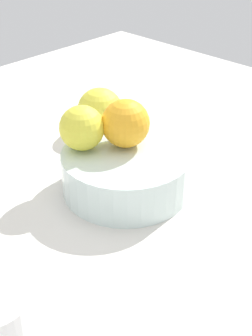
% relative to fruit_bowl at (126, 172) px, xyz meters
% --- Properties ---
extents(ground_plane, '(1.10, 1.10, 0.02)m').
position_rel_fruit_bowl_xyz_m(ground_plane, '(0.00, 0.00, -0.04)').
color(ground_plane, silver).
extents(fruit_bowl, '(0.18, 0.18, 0.06)m').
position_rel_fruit_bowl_xyz_m(fruit_bowl, '(0.00, 0.00, 0.00)').
color(fruit_bowl, silver).
rests_on(fruit_bowl, ground_plane).
extents(orange_in_bowl_0, '(0.06, 0.06, 0.06)m').
position_rel_fruit_bowl_xyz_m(orange_in_bowl_0, '(0.05, 0.03, 0.06)').
color(orange_in_bowl_0, yellow).
rests_on(orange_in_bowl_0, fruit_bowl).
extents(orange_in_bowl_1, '(0.07, 0.07, 0.07)m').
position_rel_fruit_bowl_xyz_m(orange_in_bowl_1, '(0.02, -0.02, 0.06)').
color(orange_in_bowl_1, '#F9A823').
rests_on(orange_in_bowl_1, fruit_bowl).
extents(orange_loose_0, '(0.08, 0.08, 0.08)m').
position_rel_fruit_bowl_xyz_m(orange_loose_0, '(0.16, -0.10, 0.01)').
color(orange_loose_0, yellow).
rests_on(orange_loose_0, ground_plane).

